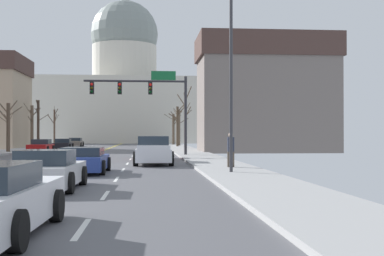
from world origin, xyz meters
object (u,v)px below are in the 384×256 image
at_px(sedan_near_00, 153,151).
at_px(sedan_oncoming_02, 75,143).
at_px(pedestrian_00, 231,148).
at_px(signal_gantry, 148,94).
at_px(sedan_near_03, 48,171).
at_px(pickup_truck_near_01, 153,152).
at_px(sedan_near_02, 84,161).
at_px(sedan_oncoming_01, 63,144).
at_px(sedan_oncoming_00, 41,146).
at_px(street_lamp_right, 225,49).

height_order(sedan_near_00, sedan_oncoming_02, sedan_oncoming_02).
bearing_deg(pedestrian_00, signal_gantry, 104.61).
bearing_deg(sedan_near_03, sedan_near_00, 79.50).
distance_m(pickup_truck_near_01, sedan_near_03, 13.76).
bearing_deg(sedan_near_02, sedan_oncoming_01, 100.59).
bearing_deg(pickup_truck_near_01, sedan_near_02, -115.58).
distance_m(pickup_truck_near_01, pedestrian_00, 6.35).
bearing_deg(pickup_truck_near_01, pedestrian_00, -54.55).
xyz_separation_m(pickup_truck_near_01, sedan_near_02, (-3.15, -6.57, -0.16)).
bearing_deg(sedan_oncoming_00, pedestrian_00, -60.58).
height_order(street_lamp_right, sedan_near_03, street_lamp_right).
distance_m(sedan_oncoming_01, pedestrian_00, 37.69).
distance_m(signal_gantry, sedan_oncoming_01, 22.57).
bearing_deg(signal_gantry, pedestrian_00, -75.39).
distance_m(pickup_truck_near_01, sedan_oncoming_01, 31.58).
bearing_deg(sedan_near_02, sedan_oncoming_00, 105.33).
height_order(sedan_near_03, pedestrian_00, pedestrian_00).
bearing_deg(pedestrian_00, sedan_oncoming_02, 106.57).
relative_size(sedan_oncoming_00, pedestrian_00, 2.75).
distance_m(sedan_oncoming_00, sedan_oncoming_02, 21.53).
distance_m(sedan_near_00, pickup_truck_near_01, 5.44).
relative_size(signal_gantry, pickup_truck_near_01, 1.43).
xyz_separation_m(sedan_near_02, sedan_near_03, (-0.28, -6.76, 0.02)).
bearing_deg(sedan_near_00, pickup_truck_near_01, -90.55).
bearing_deg(street_lamp_right, signal_gantry, 99.93).
xyz_separation_m(signal_gantry, sedan_near_00, (0.33, -4.58, -4.23)).
relative_size(street_lamp_right, sedan_oncoming_02, 1.88).
bearing_deg(pedestrian_00, pickup_truck_near_01, 125.45).
height_order(sedan_near_02, sedan_near_03, sedan_near_03).
bearing_deg(sedan_oncoming_02, sedan_oncoming_01, -89.22).
xyz_separation_m(sedan_near_00, sedan_near_02, (-3.20, -12.01, 0.00)).
distance_m(signal_gantry, sedan_oncoming_02, 33.00).
bearing_deg(sedan_near_02, pickup_truck_near_01, 64.42).
xyz_separation_m(sedan_near_03, pedestrian_00, (7.11, 8.16, 0.48)).
xyz_separation_m(sedan_near_03, sedan_oncoming_00, (-6.92, 33.04, -0.00)).
bearing_deg(street_lamp_right, sedan_near_00, 101.83).
relative_size(pickup_truck_near_01, sedan_oncoming_01, 1.30).
relative_size(street_lamp_right, sedan_near_03, 2.07).
distance_m(sedan_near_00, sedan_oncoming_01, 26.50).
bearing_deg(sedan_oncoming_01, pedestrian_00, -68.75).
distance_m(pickup_truck_near_01, sedan_oncoming_00, 22.26).
bearing_deg(sedan_near_03, signal_gantry, 82.32).
height_order(sedan_near_00, sedan_near_03, sedan_near_03).
height_order(sedan_near_03, sedan_oncoming_01, sedan_near_03).
bearing_deg(sedan_oncoming_01, sedan_near_02, -79.41).
height_order(street_lamp_right, sedan_oncoming_01, street_lamp_right).
distance_m(sedan_near_03, pedestrian_00, 10.83).
bearing_deg(sedan_oncoming_01, sedan_near_00, -67.75).
bearing_deg(sedan_oncoming_01, street_lamp_right, -71.35).
distance_m(sedan_near_00, pedestrian_00, 11.22).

